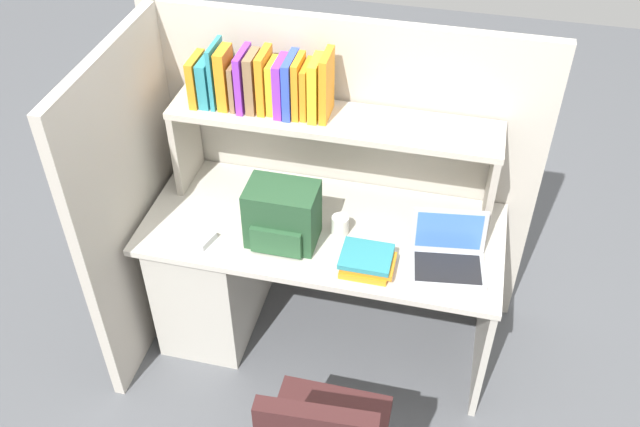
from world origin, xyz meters
The scene contains 11 objects.
ground_plane centered at (0.00, 0.00, 0.00)m, with size 8.00×8.00×0.00m, color #595B60.
desk centered at (-0.39, 0.00, 0.40)m, with size 1.60×0.70×0.73m.
cubicle_partition_rear centered at (0.00, 0.38, 0.78)m, with size 1.84×0.05×1.55m, color #BCB5A8.
cubicle_partition_left centered at (-0.85, -0.05, 0.78)m, with size 0.05×1.06×1.55m, color #BCB5A8.
overhead_hutch centered at (0.00, 0.20, 1.08)m, with size 1.44×0.28×0.45m.
reference_books_on_shelf centered at (-0.30, 0.20, 1.31)m, with size 0.60×0.18×0.29m.
laptop centered at (0.56, -0.10, 0.78)m, with size 0.34×0.29×0.22m.
backpack centered at (-0.15, -0.12, 0.87)m, with size 0.30×0.22×0.28m.
computer_mouse centered at (-0.47, -0.22, 0.75)m, with size 0.06×0.10×0.03m, color silver.
paper_cup centered at (0.08, -0.02, 0.77)m, with size 0.08×0.08×0.09m, color white.
desk_book_stack centered at (0.24, -0.22, 0.77)m, with size 0.23×0.18×0.08m.
Camera 1 is at (0.53, -2.29, 2.83)m, focal length 39.67 mm.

